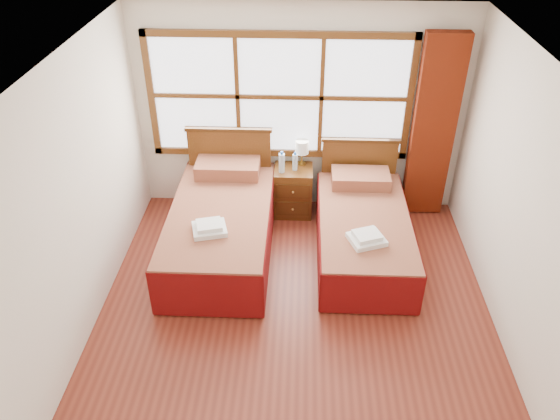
{
  "coord_description": "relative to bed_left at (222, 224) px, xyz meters",
  "views": [
    {
      "loc": [
        0.03,
        -3.93,
        3.99
      ],
      "look_at": [
        -0.18,
        0.7,
        0.89
      ],
      "focal_mm": 35.0,
      "sensor_mm": 36.0,
      "label": 1
    }
  ],
  "objects": [
    {
      "name": "curtain",
      "position": [
        2.47,
        0.91,
        0.83
      ],
      "size": [
        0.5,
        0.16,
        2.3
      ],
      "primitive_type": "cube",
      "color": "#661C0A",
      "rests_on": "wall_back"
    },
    {
      "name": "ceiling",
      "position": [
        0.87,
        -1.2,
        2.26
      ],
      "size": [
        4.5,
        4.5,
        0.0
      ],
      "primitive_type": "plane",
      "rotation": [
        3.14,
        0.0,
        0.0
      ],
      "color": "white",
      "rests_on": "wall_back"
    },
    {
      "name": "bottle_near",
      "position": [
        0.66,
        0.73,
        0.42
      ],
      "size": [
        0.07,
        0.07,
        0.28
      ],
      "color": "silver",
      "rests_on": "nightstand"
    },
    {
      "name": "floor",
      "position": [
        0.87,
        -1.2,
        -0.34
      ],
      "size": [
        4.5,
        4.5,
        0.0
      ],
      "primitive_type": "plane",
      "color": "maroon",
      "rests_on": "ground"
    },
    {
      "name": "nightstand",
      "position": [
        0.81,
        0.8,
        -0.02
      ],
      "size": [
        0.48,
        0.47,
        0.64
      ],
      "color": "#5A3313",
      "rests_on": "floor"
    },
    {
      "name": "bed_right",
      "position": [
        1.63,
        0.0,
        -0.03
      ],
      "size": [
        1.03,
        2.05,
        1.0
      ],
      "color": "#42250D",
      "rests_on": "floor"
    },
    {
      "name": "towels_left",
      "position": [
        -0.05,
        -0.5,
        0.3
      ],
      "size": [
        0.42,
        0.38,
        0.1
      ],
      "rotation": [
        0.0,
        0.0,
        0.26
      ],
      "color": "white",
      "rests_on": "bed_left"
    },
    {
      "name": "lamp",
      "position": [
        0.91,
        0.94,
        0.53
      ],
      "size": [
        0.17,
        0.17,
        0.32
      ],
      "color": "#B38D39",
      "rests_on": "nightstand"
    },
    {
      "name": "wall_left",
      "position": [
        -1.13,
        -1.2,
        0.96
      ],
      "size": [
        0.0,
        4.5,
        4.5
      ],
      "primitive_type": "plane",
      "rotation": [
        1.57,
        0.0,
        1.57
      ],
      "color": "silver",
      "rests_on": "floor"
    },
    {
      "name": "towels_right",
      "position": [
        1.61,
        -0.52,
        0.24
      ],
      "size": [
        0.44,
        0.41,
        0.1
      ],
      "rotation": [
        0.0,
        0.0,
        0.36
      ],
      "color": "white",
      "rests_on": "bed_right"
    },
    {
      "name": "bottle_far",
      "position": [
        0.83,
        0.79,
        0.41
      ],
      "size": [
        0.06,
        0.06,
        0.24
      ],
      "color": "silver",
      "rests_on": "nightstand"
    },
    {
      "name": "wall_right",
      "position": [
        2.87,
        -1.2,
        0.96
      ],
      "size": [
        0.0,
        4.5,
        4.5
      ],
      "primitive_type": "plane",
      "rotation": [
        1.57,
        0.0,
        -1.57
      ],
      "color": "silver",
      "rests_on": "floor"
    },
    {
      "name": "bed_left",
      "position": [
        0.0,
        0.0,
        0.0
      ],
      "size": [
        1.14,
        2.21,
        1.11
      ],
      "color": "#42250D",
      "rests_on": "floor"
    },
    {
      "name": "wall_back",
      "position": [
        0.87,
        1.05,
        0.96
      ],
      "size": [
        4.0,
        0.0,
        4.0
      ],
      "primitive_type": "plane",
      "rotation": [
        1.57,
        0.0,
        0.0
      ],
      "color": "silver",
      "rests_on": "floor"
    },
    {
      "name": "window",
      "position": [
        0.62,
        1.02,
        1.16
      ],
      "size": [
        3.16,
        0.06,
        1.56
      ],
      "color": "white",
      "rests_on": "wall_back"
    }
  ]
}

